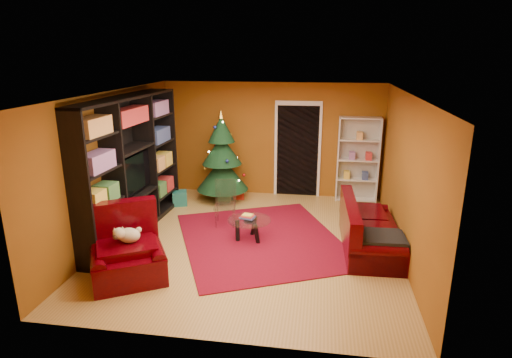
% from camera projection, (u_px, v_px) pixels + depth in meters
% --- Properties ---
extents(floor, '(5.00, 5.50, 0.05)m').
position_uv_depth(floor, '(253.00, 243.00, 7.60)').
color(floor, '#AB8442').
rests_on(floor, ground).
extents(ceiling, '(5.00, 5.50, 0.05)m').
position_uv_depth(ceiling, '(252.00, 92.00, 6.84)').
color(ceiling, silver).
rests_on(ceiling, wall_back).
extents(wall_back, '(5.00, 0.05, 2.60)m').
position_uv_depth(wall_back, '(272.00, 140.00, 9.85)').
color(wall_back, brown).
rests_on(wall_back, ground).
extents(wall_left, '(0.05, 5.50, 2.60)m').
position_uv_depth(wall_left, '(112.00, 166.00, 7.59)').
color(wall_left, brown).
rests_on(wall_left, ground).
extents(wall_right, '(0.05, 5.50, 2.60)m').
position_uv_depth(wall_right, '(408.00, 178.00, 6.85)').
color(wall_right, brown).
rests_on(wall_right, ground).
extents(doorway, '(1.06, 0.60, 2.16)m').
position_uv_depth(doorway, '(297.00, 151.00, 9.79)').
color(doorway, black).
rests_on(doorway, floor).
extents(rug, '(3.72, 3.95, 0.02)m').
position_uv_depth(rug, '(261.00, 239.00, 7.68)').
color(rug, maroon).
rests_on(rug, floor).
extents(media_unit, '(0.66, 3.29, 2.51)m').
position_uv_depth(media_unit, '(129.00, 167.00, 7.71)').
color(media_unit, black).
rests_on(media_unit, floor).
extents(christmas_tree, '(1.20, 1.20, 2.06)m').
position_uv_depth(christmas_tree, '(222.00, 157.00, 9.50)').
color(christmas_tree, black).
rests_on(christmas_tree, floor).
extents(gift_box_teal, '(0.39, 0.39, 0.31)m').
position_uv_depth(gift_box_teal, '(180.00, 198.00, 9.40)').
color(gift_box_teal, '#196A64').
rests_on(gift_box_teal, floor).
extents(gift_box_green, '(0.32, 0.32, 0.27)m').
position_uv_depth(gift_box_green, '(225.00, 196.00, 9.61)').
color(gift_box_green, '#2A663A').
rests_on(gift_box_green, floor).
extents(gift_box_red, '(0.29, 0.29, 0.25)m').
position_uv_depth(gift_box_red, '(239.00, 193.00, 9.82)').
color(gift_box_red, '#A81E13').
rests_on(gift_box_red, floor).
extents(white_bookshelf, '(0.90, 0.33, 1.94)m').
position_uv_depth(white_bookshelf, '(358.00, 160.00, 9.47)').
color(white_bookshelf, white).
rests_on(white_bookshelf, floor).
extents(armchair, '(1.52, 1.52, 0.87)m').
position_uv_depth(armchair, '(127.00, 250.00, 6.29)').
color(armchair, '#350006').
rests_on(armchair, rug).
extents(dog, '(0.50, 0.46, 0.28)m').
position_uv_depth(dog, '(129.00, 235.00, 6.29)').
color(dog, beige).
rests_on(dog, armchair).
extents(sofa, '(0.95, 2.00, 0.85)m').
position_uv_depth(sofa, '(371.00, 225.00, 7.23)').
color(sofa, '#350006').
rests_on(sofa, rug).
extents(coffee_table, '(0.93, 0.93, 0.48)m').
position_uv_depth(coffee_table, '(249.00, 229.00, 7.62)').
color(coffee_table, gray).
rests_on(coffee_table, rug).
extents(acrylic_chair, '(0.46, 0.49, 0.80)m').
position_uv_depth(acrylic_chair, '(225.00, 206.00, 8.21)').
color(acrylic_chair, '#66605B').
rests_on(acrylic_chair, rug).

